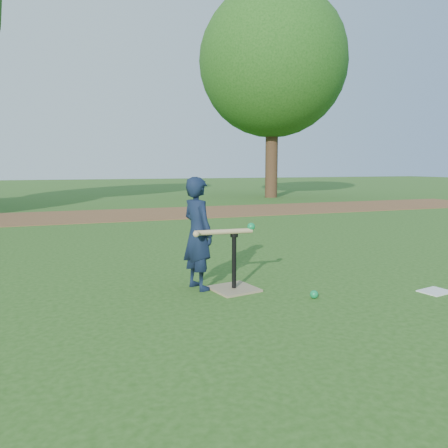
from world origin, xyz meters
name	(u,v)px	position (x,y,z in m)	size (l,w,h in m)	color
ground	(220,292)	(0.00, 0.00, 0.00)	(80.00, 80.00, 0.00)	#285116
dirt_strip	(124,215)	(0.00, 7.50, 0.01)	(24.00, 3.00, 0.01)	brown
child	(198,233)	(-0.17, 0.20, 0.58)	(0.42, 0.28, 1.16)	#101B32
wiffle_ball_ground	(314,294)	(0.77, -0.52, 0.04)	(0.08, 0.08, 0.08)	#0C8643
clipboard	(435,291)	(2.05, -0.76, 0.01)	(0.30, 0.23, 0.01)	silver
batting_tee	(234,279)	(0.15, 0.01, 0.11)	(0.50, 0.50, 0.61)	#94805E
swing_action	(227,231)	(0.06, -0.01, 0.62)	(0.67, 0.12, 0.11)	tan
tree_right	(273,63)	(6.50, 12.00, 5.29)	(5.80, 5.80, 8.21)	#382316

